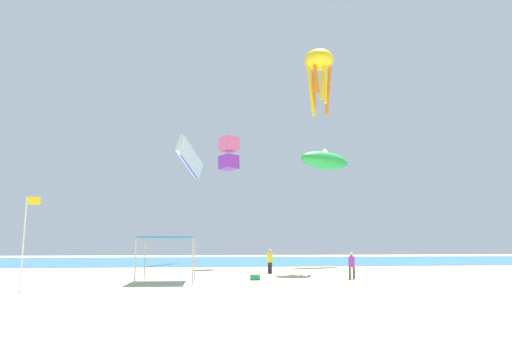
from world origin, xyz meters
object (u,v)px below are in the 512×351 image
Objects in this scene: person_near_tent at (270,259)px; cooler_box at (255,277)px; kite_parafoil_white at (190,158)px; kite_inflatable_green at (325,160)px; banner_flag at (25,236)px; person_leftmost at (352,263)px; kite_box_pink at (229,153)px; canopy_tent at (168,239)px; kite_octopus_yellow at (319,63)px.

person_near_tent is 5.47m from cooler_box.
kite_inflatable_green is at bearing -96.30° from kite_parafoil_white.
banner_flag is 0.69× the size of kite_inflatable_green.
kite_parafoil_white reaches higher than person_near_tent.
person_leftmost is 2.75× the size of cooler_box.
person_near_tent is at bearing -153.49° from kite_inflatable_green.
kite_inflatable_green reaches higher than banner_flag.
banner_flag is 22.05m from kite_box_pink.
canopy_tent is at bearing -168.38° from cooler_box.
kite_box_pink is 0.49× the size of kite_inflatable_green.
canopy_tent is 21.39m from kite_inflatable_green.
person_near_tent is at bearing 116.36° from person_leftmost.
kite_parafoil_white is at bearing 103.53° from cooler_box.
banner_flag is 0.75× the size of kite_octopus_yellow.
kite_octopus_yellow reaches higher than person_near_tent.
canopy_tent is at bearing 162.23° from kite_octopus_yellow.
person_near_tent reaches higher than person_leftmost.
canopy_tent is 5.91× the size of cooler_box.
kite_parafoil_white reaches higher than banner_flag.
cooler_box is 15.90m from kite_box_pink.
kite_octopus_yellow is (6.02, 7.59, 16.50)m from cooler_box.
person_near_tent is at bearing 42.72° from banner_flag.
banner_flag is at bearing -153.41° from kite_box_pink.
banner_flag is (-16.33, -6.08, 1.53)m from person_leftmost.
person_near_tent is 2.97× the size of cooler_box.
cooler_box is (-5.81, -0.09, -0.75)m from person_leftmost.
person_near_tent is 0.28× the size of kite_parafoil_white.
kite_parafoil_white is 1.02× the size of kite_inflatable_green.
kite_parafoil_white is at bearing 74.71° from kite_octopus_yellow.
kite_box_pink is 8.78m from kite_parafoil_white.
kite_octopus_yellow is at bearing -70.80° from kite_box_pink.
kite_inflatable_green reaches higher than cooler_box.
cooler_box is (4.94, 1.02, -2.17)m from canopy_tent.
kite_box_pink is at bearing 74.03° from canopy_tent.
person_near_tent is 0.31× the size of kite_octopus_yellow.
person_leftmost is 0.38× the size of banner_flag.
canopy_tent is 0.61× the size of kite_octopus_yellow.
cooler_box is 0.19× the size of kite_box_pink.
kite_octopus_yellow is 0.92× the size of kite_inflatable_green.
kite_inflatable_green reaches higher than person_leftmost.
kite_octopus_yellow is at bearing -120.42° from kite_parafoil_white.
cooler_box is 19.13m from kite_octopus_yellow.
person_near_tent is at bearing -137.91° from kite_parafoil_white.
canopy_tent reaches higher than person_leftmost.
banner_flag is (-12.09, -11.16, 1.46)m from person_near_tent.
canopy_tent is at bearing 172.39° from person_leftmost.
person_near_tent is 14.22m from kite_inflatable_green.
banner_flag is at bearing -173.09° from person_leftmost.
kite_inflatable_green is (12.98, -6.13, -1.09)m from kite_parafoil_white.
banner_flag is 25.69m from kite_octopus_yellow.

